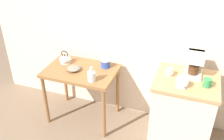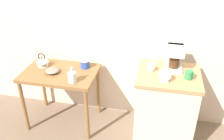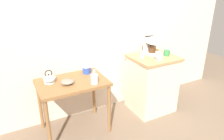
{
  "view_description": "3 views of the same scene",
  "coord_description": "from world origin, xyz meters",
  "px_view_note": "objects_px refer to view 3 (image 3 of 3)",
  "views": [
    {
      "loc": [
        0.59,
        -2.4,
        2.32
      ],
      "look_at": [
        -0.24,
        -0.06,
        0.85
      ],
      "focal_mm": 40.68,
      "sensor_mm": 36.0,
      "label": 1
    },
    {
      "loc": [
        0.46,
        -2.32,
        2.15
      ],
      "look_at": [
        -0.03,
        -0.03,
        0.85
      ],
      "focal_mm": 38.84,
      "sensor_mm": 36.0,
      "label": 2
    },
    {
      "loc": [
        -1.34,
        -2.36,
        1.89
      ],
      "look_at": [
        -0.13,
        -0.09,
        0.83
      ],
      "focal_mm": 33.48,
      "sensor_mm": 36.0,
      "label": 3
    }
  ],
  "objects_px": {
    "mug_small_cream": "(143,55)",
    "mug_tall_green": "(167,53)",
    "teakettle": "(49,79)",
    "glass_carafe_vase": "(94,79)",
    "bowl_stoneware": "(68,82)",
    "coffee_maker": "(151,45)",
    "table_clock": "(159,56)",
    "canister_enamel": "(87,69)"
  },
  "relations": [
    {
      "from": "mug_small_cream",
      "to": "mug_tall_green",
      "type": "distance_m",
      "value": 0.39
    },
    {
      "from": "teakettle",
      "to": "glass_carafe_vase",
      "type": "distance_m",
      "value": 0.56
    },
    {
      "from": "teakettle",
      "to": "mug_tall_green",
      "type": "distance_m",
      "value": 1.72
    },
    {
      "from": "teakettle",
      "to": "mug_small_cream",
      "type": "height_order",
      "value": "mug_small_cream"
    },
    {
      "from": "bowl_stoneware",
      "to": "mug_small_cream",
      "type": "distance_m",
      "value": 1.15
    },
    {
      "from": "glass_carafe_vase",
      "to": "coffee_maker",
      "type": "height_order",
      "value": "coffee_maker"
    },
    {
      "from": "bowl_stoneware",
      "to": "glass_carafe_vase",
      "type": "height_order",
      "value": "glass_carafe_vase"
    },
    {
      "from": "mug_small_cream",
      "to": "bowl_stoneware",
      "type": "bearing_deg",
      "value": -178.88
    },
    {
      "from": "mug_small_cream",
      "to": "teakettle",
      "type": "bearing_deg",
      "value": 174.99
    },
    {
      "from": "bowl_stoneware",
      "to": "coffee_maker",
      "type": "height_order",
      "value": "coffee_maker"
    },
    {
      "from": "glass_carafe_vase",
      "to": "bowl_stoneware",
      "type": "bearing_deg",
      "value": 154.32
    },
    {
      "from": "mug_small_cream",
      "to": "mug_tall_green",
      "type": "xyz_separation_m",
      "value": [
        0.38,
        -0.09,
        0.0
      ]
    },
    {
      "from": "bowl_stoneware",
      "to": "mug_small_cream",
      "type": "height_order",
      "value": "mug_small_cream"
    },
    {
      "from": "mug_tall_green",
      "to": "mug_small_cream",
      "type": "bearing_deg",
      "value": 167.48
    },
    {
      "from": "mug_small_cream",
      "to": "table_clock",
      "type": "relative_size",
      "value": 0.64
    },
    {
      "from": "glass_carafe_vase",
      "to": "canister_enamel",
      "type": "distance_m",
      "value": 0.35
    },
    {
      "from": "bowl_stoneware",
      "to": "canister_enamel",
      "type": "bearing_deg",
      "value": 31.78
    },
    {
      "from": "coffee_maker",
      "to": "teakettle",
      "type": "bearing_deg",
      "value": 179.74
    },
    {
      "from": "bowl_stoneware",
      "to": "mug_small_cream",
      "type": "xyz_separation_m",
      "value": [
        1.13,
        0.02,
        0.16
      ]
    },
    {
      "from": "coffee_maker",
      "to": "glass_carafe_vase",
      "type": "bearing_deg",
      "value": -165.54
    },
    {
      "from": "bowl_stoneware",
      "to": "table_clock",
      "type": "relative_size",
      "value": 1.2
    },
    {
      "from": "teakettle",
      "to": "mug_tall_green",
      "type": "xyz_separation_m",
      "value": [
        1.71,
        -0.2,
        0.14
      ]
    },
    {
      "from": "mug_tall_green",
      "to": "canister_enamel",
      "type": "bearing_deg",
      "value": 167.13
    },
    {
      "from": "teakettle",
      "to": "table_clock",
      "type": "bearing_deg",
      "value": -11.92
    },
    {
      "from": "mug_tall_green",
      "to": "coffee_maker",
      "type": "bearing_deg",
      "value": 127.78
    },
    {
      "from": "mug_small_cream",
      "to": "mug_tall_green",
      "type": "height_order",
      "value": "mug_tall_green"
    },
    {
      "from": "canister_enamel",
      "to": "mug_tall_green",
      "type": "distance_m",
      "value": 1.22
    },
    {
      "from": "teakettle",
      "to": "canister_enamel",
      "type": "distance_m",
      "value": 0.53
    },
    {
      "from": "glass_carafe_vase",
      "to": "mug_tall_green",
      "type": "distance_m",
      "value": 1.23
    },
    {
      "from": "bowl_stoneware",
      "to": "mug_tall_green",
      "type": "height_order",
      "value": "mug_tall_green"
    },
    {
      "from": "glass_carafe_vase",
      "to": "coffee_maker",
      "type": "relative_size",
      "value": 0.7
    },
    {
      "from": "teakettle",
      "to": "glass_carafe_vase",
      "type": "relative_size",
      "value": 1.01
    },
    {
      "from": "teakettle",
      "to": "mug_tall_green",
      "type": "bearing_deg",
      "value": -6.72
    },
    {
      "from": "coffee_maker",
      "to": "table_clock",
      "type": "relative_size",
      "value": 1.93
    },
    {
      "from": "bowl_stoneware",
      "to": "canister_enamel",
      "type": "relative_size",
      "value": 1.39
    },
    {
      "from": "teakettle",
      "to": "coffee_maker",
      "type": "distance_m",
      "value": 1.57
    },
    {
      "from": "teakettle",
      "to": "mug_tall_green",
      "type": "relative_size",
      "value": 2.07
    },
    {
      "from": "coffee_maker",
      "to": "canister_enamel",
      "type": "bearing_deg",
      "value": 175.78
    },
    {
      "from": "bowl_stoneware",
      "to": "coffee_maker",
      "type": "distance_m",
      "value": 1.4
    },
    {
      "from": "table_clock",
      "to": "canister_enamel",
      "type": "bearing_deg",
      "value": 158.1
    },
    {
      "from": "teakettle",
      "to": "glass_carafe_vase",
      "type": "height_order",
      "value": "glass_carafe_vase"
    },
    {
      "from": "mug_small_cream",
      "to": "table_clock",
      "type": "distance_m",
      "value": 0.24
    }
  ]
}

